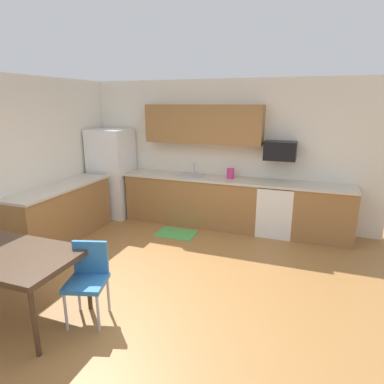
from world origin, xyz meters
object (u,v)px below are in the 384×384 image
Objects in this scene: chair_near_table at (88,275)px; kettle at (230,174)px; dining_table at (12,259)px; refrigerator at (112,173)px; microwave at (280,151)px; oven_range at (276,209)px.

chair_near_table is 3.33m from kettle.
dining_table is 0.81m from chair_near_table.
dining_table is at bearing -74.59° from refrigerator.
microwave is (3.29, 0.18, 0.60)m from refrigerator.
microwave is 4.32m from dining_table.
microwave is at bearing 55.96° from dining_table.
chair_near_table is (0.74, 0.27, -0.19)m from dining_table.
kettle is at bearing 3.05° from refrigerator.
kettle is at bearing 76.26° from chair_near_table.
chair_near_table is at bearing -116.72° from microwave.
chair_near_table is (-1.63, -3.14, 0.05)m from oven_range.
microwave reaches higher than chair_near_table.
microwave is at bearing 63.28° from chair_near_table.
chair_near_table is (-1.63, -3.24, -0.98)m from microwave.
kettle is (2.44, 0.13, 0.13)m from refrigerator.
oven_range is 4.17m from dining_table.
refrigerator reaches higher than kettle.
oven_range is 4.55× the size of kettle.
oven_range is 1.69× the size of microwave.
oven_range reaches higher than chair_near_table.
refrigerator is at bearing -178.61° from oven_range.
oven_range is 1.02m from kettle.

